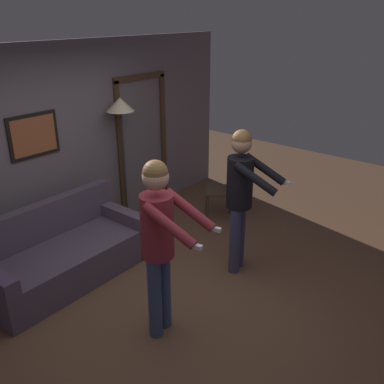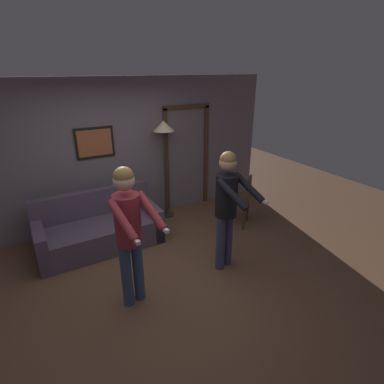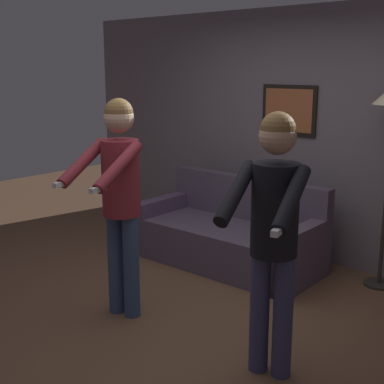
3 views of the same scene
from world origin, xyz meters
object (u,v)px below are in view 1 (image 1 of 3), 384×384
person_standing_left (159,234)px  dining_chair_distant (226,186)px  torchiere_lamp (121,118)px  couch (64,256)px  person_standing_right (241,189)px

person_standing_left → dining_chair_distant: (2.39, 0.97, -0.55)m
dining_chair_distant → torchiere_lamp: bearing=135.9°
couch → person_standing_left: size_ratio=1.08×
person_standing_left → torchiere_lamp: bearing=55.9°
person_standing_left → dining_chair_distant: person_standing_left is taller
couch → torchiere_lamp: (1.41, 0.47, 1.31)m
person_standing_left → person_standing_right: person_standing_left is taller
person_standing_right → dining_chair_distant: person_standing_right is taller
torchiere_lamp → person_standing_right: torchiere_lamp is taller
dining_chair_distant → person_standing_right: bearing=-137.6°
couch → torchiere_lamp: size_ratio=1.03×
couch → dining_chair_distant: bearing=-12.5°
torchiere_lamp → dining_chair_distant: bearing=-44.1°
couch → person_standing_left: (0.06, -1.52, 0.80)m
person_standing_right → dining_chair_distant: bearing=42.4°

